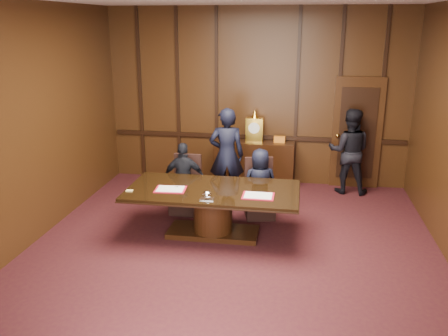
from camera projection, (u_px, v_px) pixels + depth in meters
name	position (u px, v px, depth m)	size (l,w,h in m)	color
room	(237.00, 138.00, 6.28)	(7.00, 7.04, 3.50)	black
sideboard	(254.00, 161.00, 9.60)	(1.60, 0.45, 1.54)	black
conference_table	(213.00, 204.00, 7.28)	(2.62, 1.32, 0.76)	black
folder_left	(170.00, 189.00, 7.17)	(0.48, 0.36, 0.02)	#B71029
folder_right	(258.00, 196.00, 6.90)	(0.46, 0.33, 0.02)	#B71029
inkstand	(207.00, 196.00, 6.76)	(0.20, 0.14, 0.12)	white
notepad	(129.00, 191.00, 7.11)	(0.10, 0.07, 0.01)	#DFC06D
chair_left	(186.00, 195.00, 8.27)	(0.49, 0.49, 0.99)	black
chair_right	(260.00, 200.00, 8.07)	(0.58, 0.58, 0.99)	black
signatory_left	(184.00, 179.00, 8.10)	(0.73, 0.31, 1.25)	black
signatory_right	(260.00, 184.00, 7.91)	(0.59, 0.38, 1.20)	black
witness_left	(227.00, 155.00, 8.60)	(0.64, 0.42, 1.75)	black
witness_right	(349.00, 151.00, 9.06)	(0.80, 0.62, 1.65)	black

